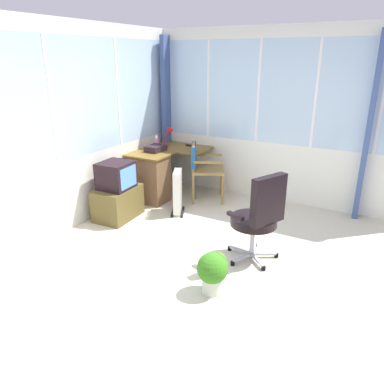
{
  "coord_description": "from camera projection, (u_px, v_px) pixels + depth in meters",
  "views": [
    {
      "loc": [
        -2.98,
        -1.46,
        2.1
      ],
      "look_at": [
        0.46,
        0.46,
        0.66
      ],
      "focal_mm": 34.59,
      "sensor_mm": 36.0,
      "label": 1
    }
  ],
  "objects": [
    {
      "name": "spray_bottle",
      "position": [
        157.0,
        141.0,
        5.89
      ],
      "size": [
        0.06,
        0.06,
        0.22
      ],
      "color": "pink",
      "rests_on": "desk"
    },
    {
      "name": "paper_tray",
      "position": [
        156.0,
        148.0,
        5.68
      ],
      "size": [
        0.31,
        0.24,
        0.09
      ],
      "primitive_type": "cube",
      "rotation": [
        0.0,
        0.0,
        -0.05
      ],
      "color": "#2D1E24",
      "rests_on": "desk"
    },
    {
      "name": "desk",
      "position": [
        152.0,
        175.0,
        5.67
      ],
      "size": [
        1.18,
        0.94,
        0.74
      ],
      "color": "brown",
      "rests_on": "ground"
    },
    {
      "name": "space_heater",
      "position": [
        178.0,
        191.0,
        5.22
      ],
      "size": [
        0.41,
        0.31,
        0.63
      ],
      "color": "silver",
      "rests_on": "ground"
    },
    {
      "name": "east_window_panel",
      "position": [
        285.0,
        118.0,
        5.36
      ],
      "size": [
        0.07,
        4.11,
        2.53
      ],
      "color": "white",
      "rests_on": "ground"
    },
    {
      "name": "curtain_east_far",
      "position": [
        369.0,
        130.0,
        4.8
      ],
      "size": [
        0.24,
        0.09,
        2.43
      ],
      "primitive_type": "cube",
      "rotation": [
        0.0,
        0.0,
        0.07
      ],
      "color": "#40568C",
      "rests_on": "ground"
    },
    {
      "name": "wooden_armchair",
      "position": [
        200.0,
        163.0,
        5.62
      ],
      "size": [
        0.65,
        0.65,
        0.89
      ],
      "color": "olive",
      "rests_on": "ground"
    },
    {
      "name": "office_chair",
      "position": [
        260.0,
        214.0,
        3.88
      ],
      "size": [
        0.63,
        0.6,
        1.0
      ],
      "color": "#B7B7BF",
      "rests_on": "ground"
    },
    {
      "name": "potted_plant",
      "position": [
        213.0,
        270.0,
        3.44
      ],
      "size": [
        0.3,
        0.3,
        0.41
      ],
      "color": "beige",
      "rests_on": "ground"
    },
    {
      "name": "north_window_panel",
      "position": [
        53.0,
        133.0,
        4.36
      ],
      "size": [
        4.73,
        0.07,
        2.53
      ],
      "color": "white",
      "rests_on": "ground"
    },
    {
      "name": "tv_on_stand",
      "position": [
        117.0,
        194.0,
        5.04
      ],
      "size": [
        0.67,
        0.48,
        0.79
      ],
      "color": "brown",
      "rests_on": "ground"
    },
    {
      "name": "ground",
      "position": [
        209.0,
        275.0,
        3.85
      ],
      "size": [
        5.73,
        5.11,
        0.06
      ],
      "primitive_type": "cube",
      "color": "beige"
    },
    {
      "name": "desk_lamp",
      "position": [
        170.0,
        134.0,
        5.94
      ],
      "size": [
        0.23,
        0.2,
        0.32
      ],
      "color": "red",
      "rests_on": "desk"
    },
    {
      "name": "tv_remote",
      "position": [
        190.0,
        146.0,
        6.01
      ],
      "size": [
        0.07,
        0.16,
        0.02
      ],
      "primitive_type": "cube",
      "rotation": [
        0.0,
        0.0,
        -0.2
      ],
      "color": "black",
      "rests_on": "desk"
    },
    {
      "name": "curtain_corner",
      "position": [
        167.0,
        114.0,
        6.17
      ],
      "size": [
        0.25,
        0.1,
        2.43
      ],
      "primitive_type": "cube",
      "rotation": [
        0.0,
        0.0,
        0.11
      ],
      "color": "#40568C",
      "rests_on": "ground"
    }
  ]
}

